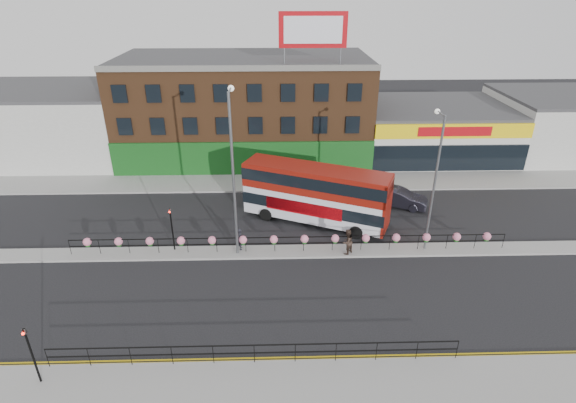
{
  "coord_description": "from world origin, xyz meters",
  "views": [
    {
      "loc": [
        -0.8,
        -26.47,
        17.06
      ],
      "look_at": [
        0.0,
        3.0,
        2.5
      ],
      "focal_mm": 28.0,
      "sensor_mm": 36.0,
      "label": 1
    }
  ],
  "objects_px": {
    "pedestrian_a": "(240,239)",
    "lamp_column_east": "(435,172)",
    "double_decker_bus": "(316,190)",
    "lamp_column_west": "(233,162)",
    "pedestrian_b": "(347,242)",
    "car": "(398,198)"
  },
  "relations": [
    {
      "from": "pedestrian_b",
      "to": "double_decker_bus",
      "type": "bearing_deg",
      "value": -112.57
    },
    {
      "from": "pedestrian_a",
      "to": "lamp_column_east",
      "type": "bearing_deg",
      "value": -94.37
    },
    {
      "from": "double_decker_bus",
      "to": "pedestrian_b",
      "type": "relative_size",
      "value": 6.13
    },
    {
      "from": "lamp_column_east",
      "to": "lamp_column_west",
      "type": "bearing_deg",
      "value": -179.12
    },
    {
      "from": "double_decker_bus",
      "to": "lamp_column_east",
      "type": "height_order",
      "value": "lamp_column_east"
    },
    {
      "from": "car",
      "to": "pedestrian_b",
      "type": "relative_size",
      "value": 2.7
    },
    {
      "from": "pedestrian_b",
      "to": "lamp_column_east",
      "type": "height_order",
      "value": "lamp_column_east"
    },
    {
      "from": "pedestrian_a",
      "to": "lamp_column_east",
      "type": "distance_m",
      "value": 13.78
    },
    {
      "from": "pedestrian_a",
      "to": "lamp_column_west",
      "type": "distance_m",
      "value": 5.79
    },
    {
      "from": "pedestrian_a",
      "to": "lamp_column_east",
      "type": "height_order",
      "value": "lamp_column_east"
    },
    {
      "from": "pedestrian_a",
      "to": "car",
      "type": "bearing_deg",
      "value": -66.71
    },
    {
      "from": "lamp_column_west",
      "to": "pedestrian_a",
      "type": "bearing_deg",
      "value": 53.93
    },
    {
      "from": "double_decker_bus",
      "to": "lamp_column_west",
      "type": "relative_size",
      "value": 1.02
    },
    {
      "from": "lamp_column_west",
      "to": "car",
      "type": "bearing_deg",
      "value": 27.97
    },
    {
      "from": "double_decker_bus",
      "to": "pedestrian_a",
      "type": "distance_m",
      "value": 7.11
    },
    {
      "from": "double_decker_bus",
      "to": "car",
      "type": "relative_size",
      "value": 2.27
    },
    {
      "from": "car",
      "to": "pedestrian_b",
      "type": "distance_m",
      "value": 9.14
    },
    {
      "from": "car",
      "to": "lamp_column_east",
      "type": "bearing_deg",
      "value": -155.59
    },
    {
      "from": "double_decker_bus",
      "to": "lamp_column_east",
      "type": "bearing_deg",
      "value": -29.14
    },
    {
      "from": "double_decker_bus",
      "to": "pedestrian_b",
      "type": "distance_m",
      "value": 5.42
    },
    {
      "from": "car",
      "to": "lamp_column_west",
      "type": "height_order",
      "value": "lamp_column_west"
    },
    {
      "from": "double_decker_bus",
      "to": "lamp_column_west",
      "type": "distance_m",
      "value": 8.19
    }
  ]
}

